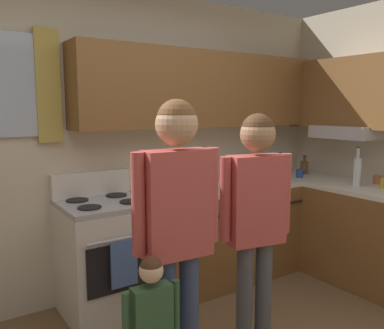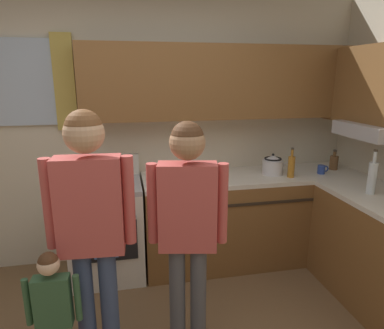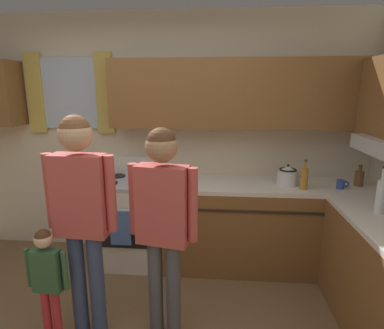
{
  "view_description": "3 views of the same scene",
  "coord_description": "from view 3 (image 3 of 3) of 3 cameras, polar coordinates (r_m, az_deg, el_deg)",
  "views": [
    {
      "loc": [
        -1.33,
        -1.33,
        1.61
      ],
      "look_at": [
        0.25,
        1.02,
        1.21
      ],
      "focal_mm": 37.59,
      "sensor_mm": 36.0,
      "label": 1
    },
    {
      "loc": [
        -0.02,
        -1.47,
        1.83
      ],
      "look_at": [
        0.43,
        0.76,
        1.24
      ],
      "focal_mm": 31.83,
      "sensor_mm": 36.0,
      "label": 2
    },
    {
      "loc": [
        0.71,
        -1.57,
        1.82
      ],
      "look_at": [
        0.49,
        1.04,
        1.2
      ],
      "focal_mm": 29.82,
      "sensor_mm": 36.0,
      "label": 3
    }
  ],
  "objects": [
    {
      "name": "bottle_squat_brown",
      "position": [
        3.51,
        27.7,
        -2.13
      ],
      "size": [
        0.08,
        0.08,
        0.21
      ],
      "color": "brown",
      "rests_on": "kitchen_counter_run"
    },
    {
      "name": "adult_in_plaid",
      "position": [
        2.21,
        -5.24,
        -8.67
      ],
      "size": [
        0.48,
        0.22,
        1.58
      ],
      "color": "#4C4C51",
      "rests_on": "ground"
    },
    {
      "name": "stove_oven",
      "position": [
        3.52,
        -10.92,
        -9.55
      ],
      "size": [
        0.65,
        0.67,
        1.1
      ],
      "color": "silver",
      "rests_on": "ground"
    },
    {
      "name": "small_child",
      "position": [
        2.55,
        -24.47,
        -17.47
      ],
      "size": [
        0.31,
        0.12,
        0.9
      ],
      "color": "red",
      "rests_on": "ground"
    },
    {
      "name": "adult_holding_child",
      "position": [
        2.35,
        -19.24,
        -6.67
      ],
      "size": [
        0.51,
        0.22,
        1.66
      ],
      "color": "#38476B",
      "rests_on": "ground"
    },
    {
      "name": "back_wall_unit",
      "position": [
        3.46,
        -5.6,
        7.77
      ],
      "size": [
        4.6,
        0.42,
        2.6
      ],
      "color": "beige",
      "rests_on": "ground"
    },
    {
      "name": "bottle_tall_clear",
      "position": [
        2.79,
        30.68,
        -4.79
      ],
      "size": [
        0.07,
        0.07,
        0.37
      ],
      "color": "silver",
      "rests_on": "kitchen_counter_run"
    },
    {
      "name": "stovetop_kettle",
      "position": [
        3.26,
        16.73,
        -1.9
      ],
      "size": [
        0.27,
        0.2,
        0.21
      ],
      "color": "silver",
      "rests_on": "kitchen_counter_run"
    },
    {
      "name": "mug_cobalt_blue",
      "position": [
        3.33,
        25.1,
        -3.22
      ],
      "size": [
        0.11,
        0.07,
        0.08
      ],
      "color": "#2D479E",
      "rests_on": "kitchen_counter_run"
    },
    {
      "name": "bottle_oil_amber",
      "position": [
        3.16,
        19.45,
        -2.32
      ],
      "size": [
        0.06,
        0.06,
        0.29
      ],
      "color": "#B27223",
      "rests_on": "kitchen_counter_run"
    },
    {
      "name": "kitchen_counter_run",
      "position": [
        3.19,
        18.99,
        -12.84
      ],
      "size": [
        2.17,
        1.83,
        0.9
      ],
      "color": "brown",
      "rests_on": "ground"
    }
  ]
}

